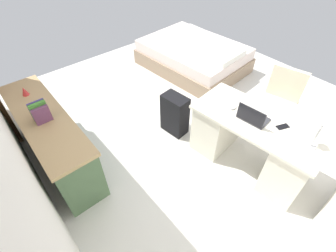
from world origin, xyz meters
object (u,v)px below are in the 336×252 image
object	(u,v)px
figurine_small	(24,91)
office_chair	(276,107)
desk	(251,142)
cell_phone_near_laptop	(283,127)
computer_mouse	(233,107)
laptop	(252,117)
bed	(194,56)
suitcase_black	(175,114)
credenza	(52,139)
desk_lamp	(317,125)

from	to	relation	value
figurine_small	office_chair	bearing A→B (deg)	-127.12
desk	cell_phone_near_laptop	xyz separation A→B (m)	(-0.22, -0.10, 0.36)
office_chair	computer_mouse	xyz separation A→B (m)	(0.16, 0.82, 0.33)
computer_mouse	laptop	bearing A→B (deg)	170.98
cell_phone_near_laptop	desk	bearing A→B (deg)	46.18
bed	computer_mouse	xyz separation A→B (m)	(-1.81, 1.20, 0.51)
suitcase_black	figurine_small	distance (m)	1.90
desk	cell_phone_near_laptop	world-z (taller)	cell_phone_near_laptop
bed	cell_phone_near_laptop	xyz separation A→B (m)	(-2.35, 1.04, 0.50)
bed	office_chair	bearing A→B (deg)	169.21
credenza	bed	bearing A→B (deg)	-79.68
bed	desk_lamp	xyz separation A→B (m)	(-2.64, 1.08, 0.75)
desk	cell_phone_near_laptop	size ratio (longest dim) A/B	11.06
office_chair	desk_lamp	xyz separation A→B (m)	(-0.67, 0.71, 0.57)
desk	figurine_small	bearing A→B (deg)	40.52
computer_mouse	desk_lamp	xyz separation A→B (m)	(-0.82, -0.12, 0.24)
suitcase_black	credenza	bearing A→B (deg)	63.07
suitcase_black	cell_phone_near_laptop	world-z (taller)	cell_phone_near_laptop
desk_lamp	office_chair	bearing A→B (deg)	-46.61
desk	desk_lamp	bearing A→B (deg)	-173.08
computer_mouse	cell_phone_near_laptop	size ratio (longest dim) A/B	0.74
desk_lamp	credenza	bearing A→B (deg)	41.47
credenza	laptop	size ratio (longest dim) A/B	5.41
bed	cell_phone_near_laptop	world-z (taller)	cell_phone_near_laptop
suitcase_black	figurine_small	xyz separation A→B (m)	(1.07, 1.49, 0.50)
credenza	suitcase_black	size ratio (longest dim) A/B	3.00
office_chair	figurine_small	size ratio (longest dim) A/B	8.55
credenza	suitcase_black	xyz separation A→B (m)	(-0.56, -1.49, -0.08)
laptop	figurine_small	distance (m)	2.68
credenza	figurine_small	size ratio (longest dim) A/B	16.36
bed	figurine_small	bearing A→B (deg)	90.53
bed	credenza	bearing A→B (deg)	100.32
desk	figurine_small	xyz separation A→B (m)	(2.10, 1.80, 0.42)
bed	laptop	distance (m)	2.46
desk	laptop	size ratio (longest dim) A/B	4.52
office_chair	bed	xyz separation A→B (m)	(1.97, -0.38, -0.18)
desk	credenza	distance (m)	2.40
desk_lamp	figurine_small	distance (m)	3.21
bed	desk_lamp	size ratio (longest dim) A/B	5.82
desk	laptop	xyz separation A→B (m)	(0.05, 0.07, 0.40)
suitcase_black	figurine_small	world-z (taller)	figurine_small
office_chair	cell_phone_near_laptop	bearing A→B (deg)	120.09
credenza	desk_lamp	bearing A→B (deg)	-138.53
figurine_small	bed	bearing A→B (deg)	-89.47
bed	desk_lamp	world-z (taller)	desk_lamp
office_chair	computer_mouse	size ratio (longest dim) A/B	9.40
laptop	desk_lamp	world-z (taller)	desk_lamp
credenza	bed	distance (m)	2.99
bed	laptop	world-z (taller)	laptop
suitcase_black	laptop	xyz separation A→B (m)	(-0.98, -0.24, 0.49)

